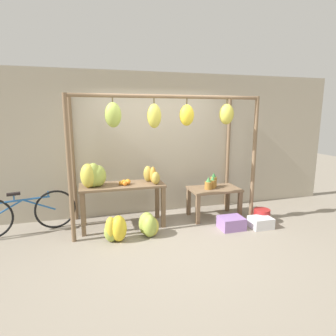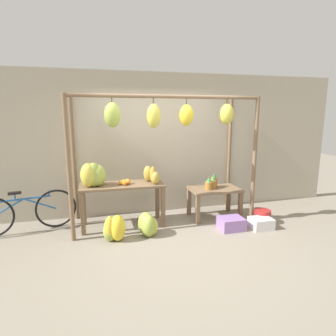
{
  "view_description": "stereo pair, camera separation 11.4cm",
  "coord_description": "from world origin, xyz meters",
  "px_view_note": "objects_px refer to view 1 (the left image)",
  "views": [
    {
      "loc": [
        -1.27,
        -3.98,
        2.0
      ],
      "look_at": [
        0.08,
        0.86,
        1.03
      ],
      "focal_mm": 30.0,
      "sensor_mm": 36.0,
      "label": 1
    },
    {
      "loc": [
        -1.16,
        -4.01,
        2.0
      ],
      "look_at": [
        0.08,
        0.86,
        1.03
      ],
      "focal_mm": 30.0,
      "sensor_mm": 36.0,
      "label": 2
    }
  ],
  "objects_px": {
    "banana_pile_ground_right": "(149,225)",
    "fruit_crate_purple": "(261,222)",
    "orange_pile": "(126,182)",
    "parked_bicycle": "(24,213)",
    "pineapple_cluster": "(211,182)",
    "banana_pile_ground_left": "(115,229)",
    "banana_pile_on_table": "(92,176)",
    "papaya_pile": "(152,175)",
    "fruit_crate_white": "(231,223)"
  },
  "relations": [
    {
      "from": "parked_bicycle",
      "to": "fruit_crate_purple",
      "type": "bearing_deg",
      "value": -12.15
    },
    {
      "from": "fruit_crate_white",
      "to": "banana_pile_on_table",
      "type": "bearing_deg",
      "value": 165.28
    },
    {
      "from": "banana_pile_ground_right",
      "to": "fruit_crate_purple",
      "type": "distance_m",
      "value": 2.0
    },
    {
      "from": "banana_pile_ground_right",
      "to": "parked_bicycle",
      "type": "relative_size",
      "value": 0.24
    },
    {
      "from": "orange_pile",
      "to": "pineapple_cluster",
      "type": "xyz_separation_m",
      "value": [
        1.66,
        0.04,
        -0.12
      ]
    },
    {
      "from": "banana_pile_on_table",
      "to": "orange_pile",
      "type": "bearing_deg",
      "value": -0.87
    },
    {
      "from": "orange_pile",
      "to": "banana_pile_ground_right",
      "type": "distance_m",
      "value": 0.86
    },
    {
      "from": "banana_pile_ground_left",
      "to": "banana_pile_on_table",
      "type": "bearing_deg",
      "value": 117.82
    },
    {
      "from": "banana_pile_ground_left",
      "to": "fruit_crate_white",
      "type": "relative_size",
      "value": 1.02
    },
    {
      "from": "banana_pile_ground_left",
      "to": "parked_bicycle",
      "type": "bearing_deg",
      "value": 153.44
    },
    {
      "from": "banana_pile_on_table",
      "to": "parked_bicycle",
      "type": "height_order",
      "value": "banana_pile_on_table"
    },
    {
      "from": "pineapple_cluster",
      "to": "parked_bicycle",
      "type": "height_order",
      "value": "pineapple_cluster"
    },
    {
      "from": "pineapple_cluster",
      "to": "fruit_crate_purple",
      "type": "xyz_separation_m",
      "value": [
        0.64,
        -0.74,
        -0.6
      ]
    },
    {
      "from": "pineapple_cluster",
      "to": "papaya_pile",
      "type": "bearing_deg",
      "value": -178.23
    },
    {
      "from": "pineapple_cluster",
      "to": "parked_bicycle",
      "type": "relative_size",
      "value": 0.18
    },
    {
      "from": "orange_pile",
      "to": "parked_bicycle",
      "type": "relative_size",
      "value": 0.15
    },
    {
      "from": "orange_pile",
      "to": "pineapple_cluster",
      "type": "bearing_deg",
      "value": 1.48
    },
    {
      "from": "banana_pile_on_table",
      "to": "fruit_crate_white",
      "type": "distance_m",
      "value": 2.55
    },
    {
      "from": "banana_pile_ground_right",
      "to": "fruit_crate_white",
      "type": "xyz_separation_m",
      "value": [
        1.46,
        -0.11,
        -0.08
      ]
    },
    {
      "from": "banana_pile_ground_right",
      "to": "fruit_crate_purple",
      "type": "bearing_deg",
      "value": -5.85
    },
    {
      "from": "orange_pile",
      "to": "papaya_pile",
      "type": "relative_size",
      "value": 0.53
    },
    {
      "from": "banana_pile_on_table",
      "to": "banana_pile_ground_right",
      "type": "xyz_separation_m",
      "value": [
        0.86,
        -0.5,
        -0.78
      ]
    },
    {
      "from": "banana_pile_on_table",
      "to": "banana_pile_ground_left",
      "type": "xyz_separation_m",
      "value": [
        0.3,
        -0.56,
        -0.77
      ]
    },
    {
      "from": "banana_pile_ground_right",
      "to": "fruit_crate_purple",
      "type": "relative_size",
      "value": 1.06
    },
    {
      "from": "orange_pile",
      "to": "pineapple_cluster",
      "type": "height_order",
      "value": "same"
    },
    {
      "from": "pineapple_cluster",
      "to": "fruit_crate_purple",
      "type": "height_order",
      "value": "pineapple_cluster"
    },
    {
      "from": "fruit_crate_white",
      "to": "fruit_crate_purple",
      "type": "relative_size",
      "value": 1.11
    },
    {
      "from": "parked_bicycle",
      "to": "banana_pile_ground_right",
      "type": "bearing_deg",
      "value": -18.11
    },
    {
      "from": "papaya_pile",
      "to": "fruit_crate_purple",
      "type": "height_order",
      "value": "papaya_pile"
    },
    {
      "from": "orange_pile",
      "to": "banana_pile_ground_right",
      "type": "bearing_deg",
      "value": -58.12
    },
    {
      "from": "banana_pile_ground_left",
      "to": "parked_bicycle",
      "type": "distance_m",
      "value": 1.62
    },
    {
      "from": "pineapple_cluster",
      "to": "parked_bicycle",
      "type": "bearing_deg",
      "value": 177.94
    },
    {
      "from": "pineapple_cluster",
      "to": "banana_pile_ground_right",
      "type": "relative_size",
      "value": 0.75
    },
    {
      "from": "banana_pile_on_table",
      "to": "fruit_crate_purple",
      "type": "height_order",
      "value": "banana_pile_on_table"
    },
    {
      "from": "fruit_crate_white",
      "to": "fruit_crate_purple",
      "type": "distance_m",
      "value": 0.54
    },
    {
      "from": "banana_pile_on_table",
      "to": "papaya_pile",
      "type": "xyz_separation_m",
      "value": [
        1.03,
        -0.0,
        -0.05
      ]
    },
    {
      "from": "banana_pile_on_table",
      "to": "fruit_crate_purple",
      "type": "distance_m",
      "value": 3.07
    },
    {
      "from": "pineapple_cluster",
      "to": "fruit_crate_white",
      "type": "xyz_separation_m",
      "value": [
        0.11,
        -0.64,
        -0.59
      ]
    },
    {
      "from": "banana_pile_on_table",
      "to": "banana_pile_ground_left",
      "type": "height_order",
      "value": "banana_pile_on_table"
    },
    {
      "from": "orange_pile",
      "to": "papaya_pile",
      "type": "bearing_deg",
      "value": 0.75
    },
    {
      "from": "parked_bicycle",
      "to": "banana_pile_on_table",
      "type": "bearing_deg",
      "value": -7.75
    },
    {
      "from": "papaya_pile",
      "to": "banana_pile_ground_right",
      "type": "bearing_deg",
      "value": -108.14
    },
    {
      "from": "pineapple_cluster",
      "to": "fruit_crate_purple",
      "type": "distance_m",
      "value": 1.15
    },
    {
      "from": "orange_pile",
      "to": "fruit_crate_white",
      "type": "relative_size",
      "value": 0.58
    },
    {
      "from": "banana_pile_on_table",
      "to": "fruit_crate_white",
      "type": "bearing_deg",
      "value": -14.72
    },
    {
      "from": "orange_pile",
      "to": "parked_bicycle",
      "type": "distance_m",
      "value": 1.77
    },
    {
      "from": "orange_pile",
      "to": "banana_pile_ground_left",
      "type": "distance_m",
      "value": 0.87
    },
    {
      "from": "fruit_crate_purple",
      "to": "banana_pile_ground_right",
      "type": "bearing_deg",
      "value": 174.15
    },
    {
      "from": "papaya_pile",
      "to": "fruit_crate_white",
      "type": "bearing_deg",
      "value": -25.16
    },
    {
      "from": "fruit_crate_purple",
      "to": "papaya_pile",
      "type": "bearing_deg",
      "value": 158.95
    }
  ]
}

